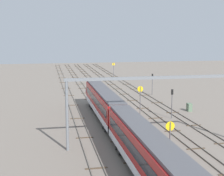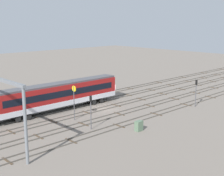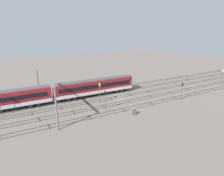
% 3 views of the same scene
% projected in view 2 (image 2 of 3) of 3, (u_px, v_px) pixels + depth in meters
% --- Properties ---
extents(ground_plane, '(209.99, 209.99, 0.00)m').
position_uv_depth(ground_plane, '(102.00, 109.00, 56.62)').
color(ground_plane, slate).
extents(track_near_foreground, '(193.99, 2.40, 0.16)m').
position_uv_depth(track_near_foreground, '(139.00, 119.00, 50.44)').
color(track_near_foreground, '#59544C').
rests_on(track_near_foreground, ground).
extents(track_second_near, '(193.99, 2.40, 0.16)m').
position_uv_depth(track_second_near, '(119.00, 114.00, 53.52)').
color(track_second_near, '#59544C').
rests_on(track_second_near, ground).
extents(track_middle, '(193.99, 2.40, 0.16)m').
position_uv_depth(track_middle, '(102.00, 109.00, 56.61)').
color(track_middle, '#59544C').
rests_on(track_middle, ground).
extents(track_with_train, '(193.99, 2.40, 0.16)m').
position_uv_depth(track_with_train, '(87.00, 104.00, 59.69)').
color(track_with_train, '#59544C').
rests_on(track_with_train, ground).
extents(track_far_background, '(193.99, 2.40, 0.16)m').
position_uv_depth(track_far_background, '(73.00, 100.00, 62.77)').
color(track_far_background, '#59544C').
rests_on(track_far_background, ground).
extents(speed_sign_mid_trackside, '(0.14, 0.96, 5.54)m').
position_uv_depth(speed_sign_mid_trackside, '(74.00, 98.00, 49.71)').
color(speed_sign_mid_trackside, '#4C4C51').
rests_on(speed_sign_mid_trackside, ground).
extents(signal_light_trackside_approach, '(0.31, 0.32, 5.00)m').
position_uv_depth(signal_light_trackside_approach, '(196.00, 89.00, 57.49)').
color(signal_light_trackside_approach, '#4C4C51').
rests_on(signal_light_trackside_approach, ground).
extents(signal_light_trackside_departure, '(0.31, 0.32, 5.00)m').
position_uv_depth(signal_light_trackside_departure, '(91.00, 108.00, 45.41)').
color(signal_light_trackside_departure, '#4C4C51').
rests_on(signal_light_trackside_departure, ground).
extents(relay_cabinet, '(1.13, 0.75, 1.47)m').
position_uv_depth(relay_cabinet, '(139.00, 126.00, 45.27)').
color(relay_cabinet, '#597259').
rests_on(relay_cabinet, ground).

